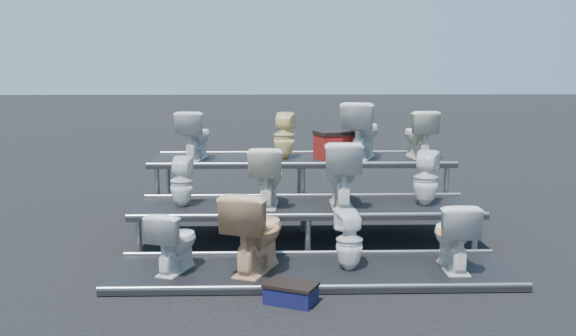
{
  "coord_description": "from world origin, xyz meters",
  "views": [
    {
      "loc": [
        -0.43,
        -7.77,
        2.19
      ],
      "look_at": [
        -0.22,
        0.1,
        0.92
      ],
      "focal_mm": 40.0,
      "sensor_mm": 36.0,
      "label": 1
    }
  ],
  "objects_px": {
    "toilet_9": "(284,136)",
    "red_crate": "(334,147)",
    "toilet_11": "(419,134)",
    "toilet_1": "(255,230)",
    "toilet_3": "(453,235)",
    "toilet_4": "(182,182)",
    "toilet_2": "(349,240)",
    "toilet_8": "(195,135)",
    "toilet_0": "(175,241)",
    "step_stool": "(291,295)",
    "toilet_5": "(267,176)",
    "toilet_10": "(362,130)",
    "toilet_7": "(426,178)",
    "toilet_6": "(341,173)"
  },
  "relations": [
    {
      "from": "toilet_5",
      "to": "toilet_3",
      "type": "bearing_deg",
      "value": 150.79
    },
    {
      "from": "toilet_6",
      "to": "toilet_8",
      "type": "xyz_separation_m",
      "value": [
        -1.94,
        1.3,
        0.34
      ]
    },
    {
      "from": "toilet_0",
      "to": "toilet_8",
      "type": "bearing_deg",
      "value": -67.16
    },
    {
      "from": "toilet_10",
      "to": "toilet_11",
      "type": "relative_size",
      "value": 1.18
    },
    {
      "from": "toilet_2",
      "to": "toilet_8",
      "type": "relative_size",
      "value": 0.91
    },
    {
      "from": "toilet_7",
      "to": "toilet_10",
      "type": "relative_size",
      "value": 0.83
    },
    {
      "from": "toilet_10",
      "to": "toilet_0",
      "type": "bearing_deg",
      "value": 69.67
    },
    {
      "from": "toilet_4",
      "to": "toilet_10",
      "type": "height_order",
      "value": "toilet_10"
    },
    {
      "from": "toilet_4",
      "to": "toilet_8",
      "type": "height_order",
      "value": "toilet_8"
    },
    {
      "from": "toilet_2",
      "to": "toilet_11",
      "type": "bearing_deg",
      "value": -128.98
    },
    {
      "from": "toilet_3",
      "to": "step_stool",
      "type": "bearing_deg",
      "value": 25.88
    },
    {
      "from": "toilet_0",
      "to": "red_crate",
      "type": "distance_m",
      "value": 3.25
    },
    {
      "from": "toilet_3",
      "to": "toilet_9",
      "type": "relative_size",
      "value": 1.1
    },
    {
      "from": "toilet_11",
      "to": "red_crate",
      "type": "relative_size",
      "value": 1.43
    },
    {
      "from": "toilet_1",
      "to": "toilet_7",
      "type": "xyz_separation_m",
      "value": [
        2.09,
        1.3,
        0.31
      ]
    },
    {
      "from": "toilet_9",
      "to": "toilet_0",
      "type": "bearing_deg",
      "value": 76.84
    },
    {
      "from": "toilet_0",
      "to": "toilet_11",
      "type": "bearing_deg",
      "value": -118.9
    },
    {
      "from": "toilet_2",
      "to": "toilet_9",
      "type": "relative_size",
      "value": 0.95
    },
    {
      "from": "toilet_5",
      "to": "toilet_11",
      "type": "height_order",
      "value": "toilet_11"
    },
    {
      "from": "toilet_9",
      "to": "toilet_8",
      "type": "bearing_deg",
      "value": 11.48
    },
    {
      "from": "toilet_8",
      "to": "toilet_9",
      "type": "xyz_separation_m",
      "value": [
        1.26,
        0.0,
        -0.02
      ]
    },
    {
      "from": "toilet_3",
      "to": "toilet_10",
      "type": "relative_size",
      "value": 0.89
    },
    {
      "from": "toilet_1",
      "to": "toilet_5",
      "type": "xyz_separation_m",
      "value": [
        0.11,
        1.3,
        0.35
      ]
    },
    {
      "from": "toilet_0",
      "to": "toilet_9",
      "type": "height_order",
      "value": "toilet_9"
    },
    {
      "from": "toilet_1",
      "to": "toilet_2",
      "type": "xyz_separation_m",
      "value": [
        0.98,
        0.0,
        -0.11
      ]
    },
    {
      "from": "toilet_0",
      "to": "step_stool",
      "type": "distance_m",
      "value": 1.46
    },
    {
      "from": "toilet_1",
      "to": "toilet_11",
      "type": "bearing_deg",
      "value": -109.28
    },
    {
      "from": "toilet_1",
      "to": "toilet_4",
      "type": "bearing_deg",
      "value": -32.26
    },
    {
      "from": "toilet_4",
      "to": "toilet_6",
      "type": "height_order",
      "value": "toilet_6"
    },
    {
      "from": "toilet_3",
      "to": "toilet_10",
      "type": "bearing_deg",
      "value": -75.78
    },
    {
      "from": "toilet_7",
      "to": "toilet_9",
      "type": "relative_size",
      "value": 1.03
    },
    {
      "from": "toilet_6",
      "to": "toilet_4",
      "type": "bearing_deg",
      "value": 0.74
    },
    {
      "from": "toilet_0",
      "to": "toilet_5",
      "type": "xyz_separation_m",
      "value": [
        0.95,
        1.3,
        0.45
      ]
    },
    {
      "from": "toilet_5",
      "to": "toilet_7",
      "type": "bearing_deg",
      "value": -175.7
    },
    {
      "from": "toilet_5",
      "to": "toilet_8",
      "type": "height_order",
      "value": "toilet_8"
    },
    {
      "from": "toilet_7",
      "to": "toilet_8",
      "type": "relative_size",
      "value": 0.98
    },
    {
      "from": "toilet_4",
      "to": "toilet_6",
      "type": "relative_size",
      "value": 0.75
    },
    {
      "from": "toilet_7",
      "to": "toilet_11",
      "type": "relative_size",
      "value": 0.98
    },
    {
      "from": "toilet_0",
      "to": "toilet_10",
      "type": "relative_size",
      "value": 0.79
    },
    {
      "from": "toilet_1",
      "to": "toilet_2",
      "type": "relative_size",
      "value": 1.37
    },
    {
      "from": "toilet_4",
      "to": "toilet_9",
      "type": "relative_size",
      "value": 0.93
    },
    {
      "from": "toilet_9",
      "to": "red_crate",
      "type": "distance_m",
      "value": 0.73
    },
    {
      "from": "toilet_2",
      "to": "toilet_5",
      "type": "distance_m",
      "value": 1.63
    },
    {
      "from": "red_crate",
      "to": "toilet_11",
      "type": "bearing_deg",
      "value": -17.18
    },
    {
      "from": "toilet_5",
      "to": "toilet_9",
      "type": "distance_m",
      "value": 1.37
    },
    {
      "from": "toilet_9",
      "to": "toilet_11",
      "type": "xyz_separation_m",
      "value": [
        1.93,
        0.0,
        0.02
      ]
    },
    {
      "from": "toilet_8",
      "to": "toilet_9",
      "type": "height_order",
      "value": "toilet_8"
    },
    {
      "from": "toilet_8",
      "to": "red_crate",
      "type": "relative_size",
      "value": 1.43
    },
    {
      "from": "toilet_1",
      "to": "toilet_3",
      "type": "relative_size",
      "value": 1.18
    },
    {
      "from": "toilet_2",
      "to": "step_stool",
      "type": "height_order",
      "value": "toilet_2"
    }
  ]
}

